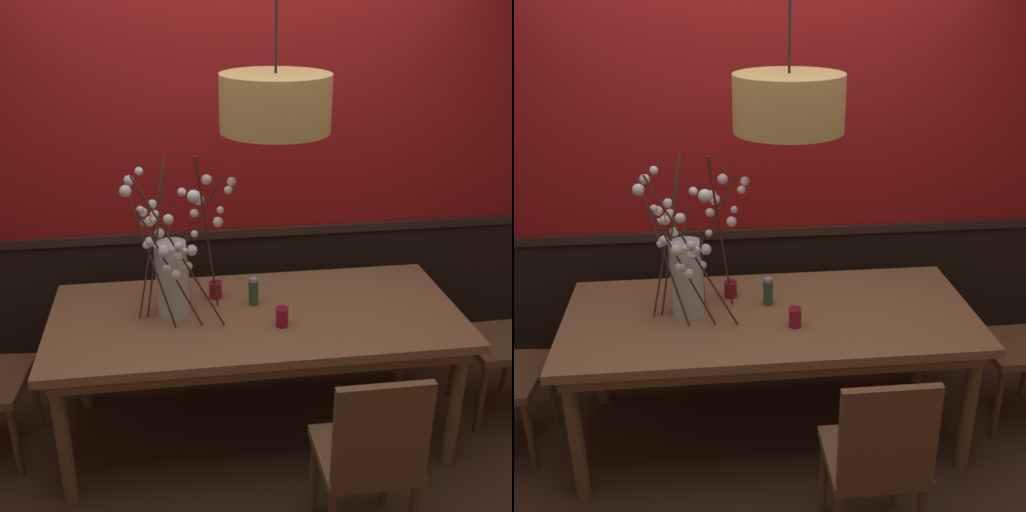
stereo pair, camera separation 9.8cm
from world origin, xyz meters
TOP-DOWN VIEW (x-y plane):
  - ground_plane at (0.00, 0.00)m, footprint 24.00×24.00m
  - back_wall at (0.00, 0.70)m, footprint 4.91×0.14m
  - dining_table at (0.00, 0.00)m, footprint 2.09×0.93m
  - chair_far_side_left at (-0.26, 0.89)m, footprint 0.48×0.45m
  - chair_far_side_right at (0.34, 0.86)m, footprint 0.44×0.45m
  - chair_near_side_right at (0.35, -0.86)m, footprint 0.41×0.39m
  - vase_with_blossoms at (-0.41, 0.04)m, footprint 0.52×0.70m
  - candle_holder_nearer_center at (0.11, -0.15)m, footprint 0.07×0.07m
  - candle_holder_nearer_edge at (-0.19, 0.20)m, footprint 0.07×0.07m
  - condiment_bottle at (-0.00, 0.10)m, footprint 0.05×0.05m
  - pendant_lamp at (0.07, -0.07)m, footprint 0.49×0.49m

SIDE VIEW (x-z plane):
  - ground_plane at x=0.00m, z-range 0.00..0.00m
  - chair_far_side_right at x=0.34m, z-range 0.06..0.94m
  - chair_near_side_right at x=0.35m, z-range 0.06..1.00m
  - chair_far_side_left at x=-0.26m, z-range 0.06..0.99m
  - dining_table at x=0.00m, z-range 0.29..1.04m
  - candle_holder_nearer_edge at x=-0.19m, z-range 0.75..0.84m
  - candle_holder_nearer_center at x=0.11m, z-range 0.75..0.85m
  - condiment_bottle at x=0.00m, z-range 0.74..0.90m
  - vase_with_blossoms at x=-0.41m, z-range 0.56..1.43m
  - back_wall at x=0.00m, z-range -0.01..2.85m
  - pendant_lamp at x=0.07m, z-range 1.24..2.40m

